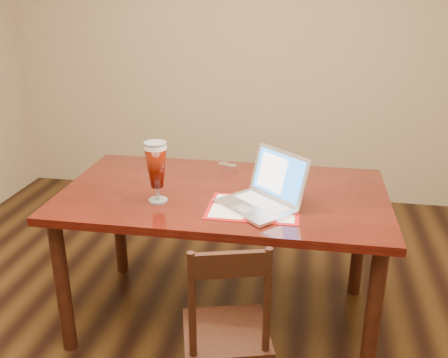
# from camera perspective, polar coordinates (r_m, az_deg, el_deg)

# --- Properties ---
(room_shell) EXTENTS (4.51, 5.01, 2.71)m
(room_shell) POSITION_cam_1_polar(r_m,az_deg,el_deg) (1.87, -3.96, 19.31)
(room_shell) COLOR tan
(room_shell) RESTS_ON ground
(dining_table) EXTENTS (1.72, 0.98, 1.11)m
(dining_table) POSITION_cam_1_polar(r_m,az_deg,el_deg) (2.67, -0.13, -3.18)
(dining_table) COLOR #4B110A
(dining_table) RESTS_ON ground
(dining_chair) EXTENTS (0.46, 0.45, 0.88)m
(dining_chair) POSITION_cam_1_polar(r_m,az_deg,el_deg) (2.27, 0.31, -17.09)
(dining_chair) COLOR black
(dining_chair) RESTS_ON ground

